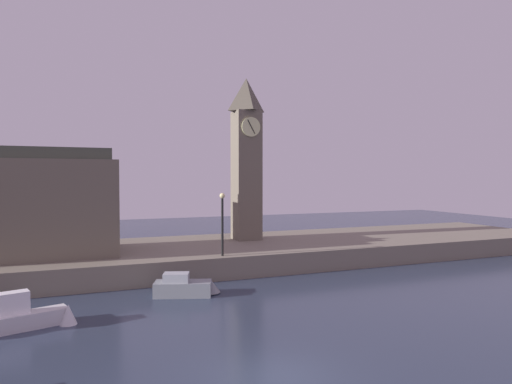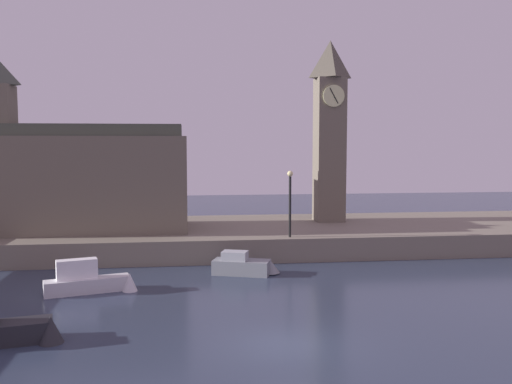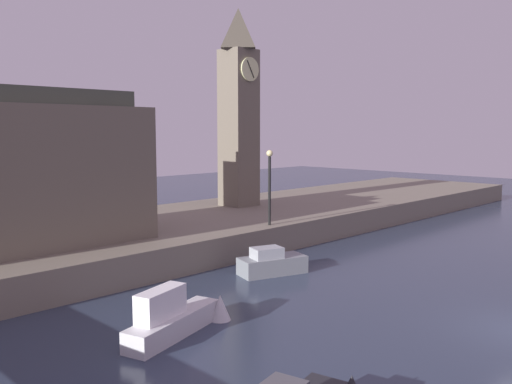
{
  "view_description": "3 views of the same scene",
  "coord_description": "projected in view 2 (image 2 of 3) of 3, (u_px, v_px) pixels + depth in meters",
  "views": [
    {
      "loc": [
        -5.95,
        -13.33,
        6.7
      ],
      "look_at": [
        4.9,
        14.07,
        5.74
      ],
      "focal_mm": 31.25,
      "sensor_mm": 36.0,
      "label": 1
    },
    {
      "loc": [
        -3.63,
        -19.84,
        7.43
      ],
      "look_at": [
        0.69,
        15.18,
        4.34
      ],
      "focal_mm": 39.6,
      "sensor_mm": 36.0,
      "label": 2
    },
    {
      "loc": [
        -18.97,
        -5.58,
        6.77
      ],
      "look_at": [
        0.91,
        14.0,
        3.57
      ],
      "focal_mm": 37.97,
      "sensor_mm": 36.0,
      "label": 3
    }
  ],
  "objects": [
    {
      "name": "ground_plane",
      "position": [
        288.0,
        346.0,
        20.7
      ],
      "size": [
        120.0,
        120.0,
        0.0
      ],
      "primitive_type": "plane",
      "color": "#2D384C"
    },
    {
      "name": "far_embankment",
      "position": [
        238.0,
        236.0,
        40.41
      ],
      "size": [
        70.0,
        12.0,
        1.5
      ],
      "primitive_type": "cube",
      "color": "slate",
      "rests_on": "ground"
    },
    {
      "name": "boat_cruiser_grey",
      "position": [
        247.0,
        265.0,
        31.91
      ],
      "size": [
        4.07,
        2.27,
        1.33
      ],
      "color": "gray",
      "rests_on": "ground"
    },
    {
      "name": "streetlamp",
      "position": [
        290.0,
        196.0,
        35.32
      ],
      "size": [
        0.36,
        0.36,
        4.18
      ],
      "color": "black",
      "rests_on": "far_embankment"
    },
    {
      "name": "clock_tower",
      "position": [
        330.0,
        129.0,
        42.32
      ],
      "size": [
        2.31,
        2.35,
        13.48
      ],
      "color": "#6B6051",
      "rests_on": "far_embankment"
    },
    {
      "name": "boat_ferry_white",
      "position": [
        92.0,
        281.0,
        28.02
      ],
      "size": [
        4.71,
        2.1,
        1.8
      ],
      "color": "silver",
      "rests_on": "ground"
    },
    {
      "name": "parliament_hall",
      "position": [
        78.0,
        176.0,
        38.23
      ],
      "size": [
        13.71,
        6.31,
        11.7
      ],
      "color": "#6B6051",
      "rests_on": "far_embankment"
    }
  ]
}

